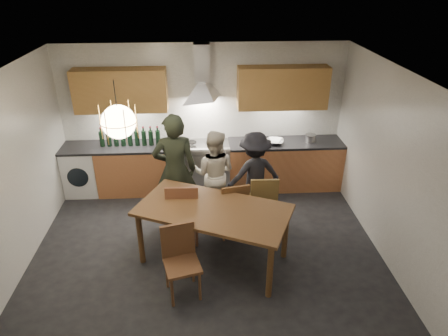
{
  "coord_description": "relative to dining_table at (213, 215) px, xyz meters",
  "views": [
    {
      "loc": [
        -0.03,
        -4.57,
        3.74
      ],
      "look_at": [
        0.27,
        0.4,
        1.2
      ],
      "focal_mm": 32.0,
      "sensor_mm": 36.0,
      "label": 1
    }
  ],
  "objects": [
    {
      "name": "ground",
      "position": [
        -0.09,
        0.09,
        -0.75
      ],
      "size": [
        5.0,
        5.0,
        0.0
      ],
      "primitive_type": "plane",
      "color": "black",
      "rests_on": "ground"
    },
    {
      "name": "room_shell",
      "position": [
        -0.09,
        0.09,
        0.96
      ],
      "size": [
        5.02,
        4.52,
        2.61
      ],
      "color": "white",
      "rests_on": "ground"
    },
    {
      "name": "counter_run",
      "position": [
        -0.07,
        2.04,
        -0.3
      ],
      "size": [
        5.0,
        0.62,
        0.9
      ],
      "color": "#CF824F",
      "rests_on": "ground"
    },
    {
      "name": "range_stove",
      "position": [
        -0.09,
        2.03,
        -0.31
      ],
      "size": [
        0.9,
        0.6,
        0.92
      ],
      "color": "silver",
      "rests_on": "ground"
    },
    {
      "name": "wall_fixtures",
      "position": [
        -0.09,
        2.15,
        1.12
      ],
      "size": [
        4.3,
        0.54,
        1.1
      ],
      "color": "tan",
      "rests_on": "ground"
    },
    {
      "name": "pendant_lamp",
      "position": [
        -1.09,
        -0.01,
        1.35
      ],
      "size": [
        0.43,
        0.43,
        0.7
      ],
      "color": "black",
      "rests_on": "ground"
    },
    {
      "name": "dining_table",
      "position": [
        0.0,
        0.0,
        0.0
      ],
      "size": [
        2.24,
        1.74,
        0.85
      ],
      "rotation": [
        0.0,
        0.0,
        -0.43
      ],
      "color": "brown",
      "rests_on": "ground"
    },
    {
      "name": "chair_back_left",
      "position": [
        -0.42,
        0.4,
        -0.16
      ],
      "size": [
        0.47,
        0.47,
        1.02
      ],
      "rotation": [
        0.0,
        0.0,
        3.12
      ],
      "color": "brown",
      "rests_on": "ground"
    },
    {
      "name": "chair_back_mid",
      "position": [
        0.31,
        0.53,
        -0.22
      ],
      "size": [
        0.5,
        0.5,
        0.93
      ],
      "rotation": [
        0.0,
        0.0,
        3.35
      ],
      "color": "brown",
      "rests_on": "ground"
    },
    {
      "name": "chair_back_right",
      "position": [
        0.79,
        0.72,
        -0.22
      ],
      "size": [
        0.43,
        0.43,
        0.92
      ],
      "rotation": [
        0.0,
        0.0,
        3.12
      ],
      "color": "brown",
      "rests_on": "ground"
    },
    {
      "name": "chair_front",
      "position": [
        -0.43,
        -0.56,
        -0.21
      ],
      "size": [
        0.52,
        0.52,
        0.94
      ],
      "rotation": [
        0.0,
        0.0,
        0.25
      ],
      "color": "brown",
      "rests_on": "ground"
    },
    {
      "name": "person_left",
      "position": [
        -0.55,
        1.01,
        0.17
      ],
      "size": [
        0.7,
        0.5,
        1.83
      ],
      "primitive_type": "imported",
      "rotation": [
        0.0,
        0.0,
        3.23
      ],
      "color": "black",
      "rests_on": "ground"
    },
    {
      "name": "person_mid",
      "position": [
        0.06,
        1.23,
        -0.02
      ],
      "size": [
        0.83,
        0.72,
        1.46
      ],
      "primitive_type": "imported",
      "rotation": [
        0.0,
        0.0,
        2.87
      ],
      "color": "beige",
      "rests_on": "ground"
    },
    {
      "name": "person_right",
      "position": [
        0.71,
        1.2,
        -0.03
      ],
      "size": [
        1.03,
        0.75,
        1.43
      ],
      "primitive_type": "imported",
      "rotation": [
        0.0,
        0.0,
        3.39
      ],
      "color": "black",
      "rests_on": "ground"
    },
    {
      "name": "mixing_bowl",
      "position": [
        1.17,
        1.97,
        0.19
      ],
      "size": [
        0.36,
        0.36,
        0.07
      ],
      "primitive_type": "imported",
      "rotation": [
        0.0,
        0.0,
        -0.21
      ],
      "color": "silver",
      "rests_on": "counter_run"
    },
    {
      "name": "stock_pot",
      "position": [
        1.82,
        2.02,
        0.22
      ],
      "size": [
        0.22,
        0.22,
        0.13
      ],
      "primitive_type": "cylinder",
      "rotation": [
        0.0,
        0.0,
        0.23
      ],
      "color": "#AEAEB1",
      "rests_on": "counter_run"
    },
    {
      "name": "wine_bottles",
      "position": [
        -1.38,
        2.05,
        0.32
      ],
      "size": [
        1.06,
        0.08,
        0.34
      ],
      "color": "black",
      "rests_on": "counter_run"
    }
  ]
}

